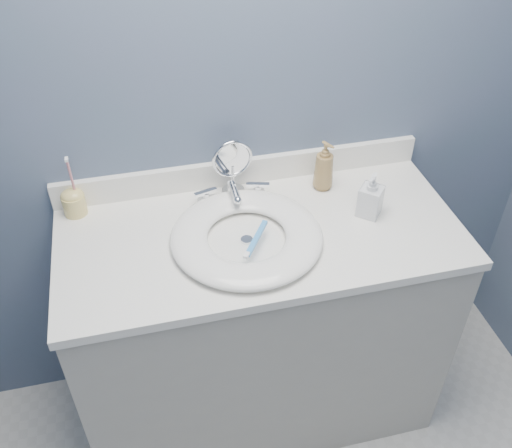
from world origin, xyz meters
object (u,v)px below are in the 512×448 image
object	(u,v)px
soap_bottle_amber	(324,166)
toothbrush_holder	(74,201)
soap_bottle_clear	(371,195)
makeup_mirror	(232,165)

from	to	relation	value
soap_bottle_amber	toothbrush_holder	distance (m)	0.80
soap_bottle_amber	soap_bottle_clear	distance (m)	0.19
soap_bottle_clear	makeup_mirror	bearing A→B (deg)	-167.74
makeup_mirror	soap_bottle_amber	size ratio (longest dim) A/B	1.14
soap_bottle_amber	toothbrush_holder	size ratio (longest dim) A/B	0.83
makeup_mirror	soap_bottle_clear	size ratio (longest dim) A/B	1.32
makeup_mirror	soap_bottle_clear	xyz separation A→B (m)	(0.39, -0.21, -0.03)
soap_bottle_clear	toothbrush_holder	distance (m)	0.92
soap_bottle_amber	toothbrush_holder	world-z (taller)	toothbrush_holder
soap_bottle_clear	soap_bottle_amber	bearing A→B (deg)	160.33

